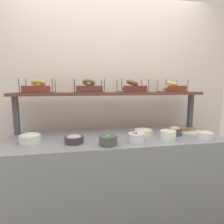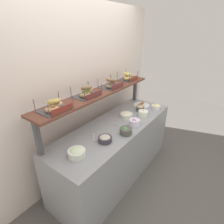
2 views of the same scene
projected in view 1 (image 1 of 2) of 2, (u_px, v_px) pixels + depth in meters
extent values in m
plane|color=#595651|center=(115.00, 215.00, 1.91)|extent=(8.00, 8.00, 0.00)
cube|color=silver|center=(107.00, 98.00, 2.28)|extent=(3.29, 0.06, 2.40)
cube|color=gray|center=(116.00, 177.00, 1.85)|extent=(2.09, 0.70, 0.85)
cube|color=#4C4C51|center=(16.00, 115.00, 1.85)|extent=(0.05, 0.05, 0.40)
cube|color=#4C4C51|center=(190.00, 111.00, 2.20)|extent=(0.05, 0.05, 0.40)
cube|color=brown|center=(111.00, 94.00, 1.99)|extent=(2.05, 0.32, 0.03)
cylinder|color=white|center=(30.00, 139.00, 1.59)|extent=(0.18, 0.18, 0.07)
ellipsoid|color=beige|center=(30.00, 136.00, 1.59)|extent=(0.14, 0.14, 0.05)
cylinder|color=#47464E|center=(175.00, 132.00, 1.85)|extent=(0.13, 0.13, 0.07)
ellipsoid|color=tan|center=(175.00, 129.00, 1.85)|extent=(0.10, 0.10, 0.05)
cylinder|color=white|center=(205.00, 136.00, 1.72)|extent=(0.14, 0.14, 0.06)
ellipsoid|color=#F0DF87|center=(206.00, 133.00, 1.71)|extent=(0.11, 0.11, 0.04)
cylinder|color=white|center=(143.00, 132.00, 1.85)|extent=(0.18, 0.18, 0.06)
ellipsoid|color=beige|center=(143.00, 130.00, 1.85)|extent=(0.14, 0.14, 0.04)
cylinder|color=#4D5045|center=(108.00, 140.00, 1.54)|extent=(0.16, 0.16, 0.08)
sphere|color=#4AAB4F|center=(109.00, 136.00, 1.56)|extent=(0.04, 0.04, 0.04)
sphere|color=#5AAD3C|center=(106.00, 138.00, 1.52)|extent=(0.03, 0.03, 0.03)
sphere|color=green|center=(107.00, 137.00, 1.53)|extent=(0.04, 0.04, 0.04)
cylinder|color=#3A333E|center=(74.00, 140.00, 1.59)|extent=(0.16, 0.16, 0.06)
ellipsoid|color=#BDB2A4|center=(74.00, 137.00, 1.59)|extent=(0.13, 0.13, 0.04)
cylinder|color=white|center=(136.00, 138.00, 1.61)|extent=(0.14, 0.14, 0.08)
sphere|color=#853A50|center=(137.00, 135.00, 1.61)|extent=(0.03, 0.03, 0.03)
sphere|color=brown|center=(136.00, 134.00, 1.63)|extent=(0.03, 0.03, 0.03)
sphere|color=#A61F55|center=(136.00, 135.00, 1.58)|extent=(0.03, 0.03, 0.03)
sphere|color=#A4395B|center=(133.00, 134.00, 1.61)|extent=(0.04, 0.04, 0.04)
cylinder|color=white|center=(168.00, 135.00, 1.70)|extent=(0.14, 0.14, 0.08)
sphere|color=orange|center=(169.00, 132.00, 1.70)|extent=(0.03, 0.03, 0.03)
sphere|color=gold|center=(169.00, 132.00, 1.69)|extent=(0.03, 0.03, 0.03)
sphere|color=orange|center=(169.00, 132.00, 1.70)|extent=(0.04, 0.04, 0.04)
cylinder|color=white|center=(188.00, 131.00, 1.97)|extent=(0.28, 0.28, 0.01)
cube|color=olive|center=(184.00, 130.00, 1.96)|extent=(0.07, 0.05, 0.02)
cube|color=#9E6D48|center=(192.00, 129.00, 1.99)|extent=(0.07, 0.05, 0.02)
cube|color=#B7B7BC|center=(115.00, 138.00, 1.72)|extent=(0.05, 0.14, 0.01)
ellipsoid|color=#B7B7BC|center=(116.00, 135.00, 1.81)|extent=(0.04, 0.03, 0.01)
cube|color=#B7B7BC|center=(70.00, 138.00, 1.72)|extent=(0.11, 0.11, 0.01)
ellipsoid|color=#B7B7BC|center=(77.00, 136.00, 1.80)|extent=(0.04, 0.03, 0.01)
cube|color=#4C4C51|center=(39.00, 92.00, 1.84)|extent=(0.31, 0.24, 0.01)
cylinder|color=#4C4C51|center=(19.00, 86.00, 1.69)|extent=(0.01, 0.01, 0.14)
cylinder|color=#4C4C51|center=(52.00, 86.00, 1.75)|extent=(0.01, 0.01, 0.14)
cylinder|color=#4C4C51|center=(26.00, 86.00, 1.92)|extent=(0.01, 0.01, 0.14)
cylinder|color=#4C4C51|center=(55.00, 86.00, 1.97)|extent=(0.01, 0.01, 0.14)
cube|color=maroon|center=(36.00, 89.00, 1.72)|extent=(0.26, 0.01, 0.06)
torus|color=tan|center=(32.00, 89.00, 1.80)|extent=(0.17, 0.17, 0.06)
torus|color=tan|center=(44.00, 89.00, 1.88)|extent=(0.19, 0.19, 0.06)
torus|color=tan|center=(38.00, 83.00, 1.83)|extent=(0.16, 0.17, 0.08)
cube|color=#4C4C51|center=(89.00, 92.00, 1.96)|extent=(0.32, 0.24, 0.01)
cylinder|color=#4C4C51|center=(74.00, 86.00, 1.82)|extent=(0.01, 0.01, 0.14)
cylinder|color=#4C4C51|center=(104.00, 86.00, 1.87)|extent=(0.01, 0.01, 0.14)
cylinder|color=#4C4C51|center=(75.00, 86.00, 2.04)|extent=(0.01, 0.01, 0.14)
cylinder|color=#4C4C51|center=(102.00, 86.00, 2.09)|extent=(0.01, 0.01, 0.14)
cube|color=brown|center=(90.00, 89.00, 1.84)|extent=(0.27, 0.01, 0.06)
torus|color=#9A8353|center=(84.00, 89.00, 1.92)|extent=(0.18, 0.18, 0.06)
torus|color=olive|center=(93.00, 89.00, 2.00)|extent=(0.20, 0.20, 0.06)
torus|color=#94764F|center=(89.00, 82.00, 1.95)|extent=(0.18, 0.19, 0.09)
cube|color=#4C4C51|center=(132.00, 92.00, 2.03)|extent=(0.31, 0.24, 0.01)
cylinder|color=#4C4C51|center=(122.00, 86.00, 1.88)|extent=(0.01, 0.01, 0.14)
cylinder|color=#4C4C51|center=(149.00, 86.00, 1.93)|extent=(0.01, 0.01, 0.14)
cylinder|color=#4C4C51|center=(117.00, 86.00, 2.10)|extent=(0.01, 0.01, 0.14)
cylinder|color=#4C4C51|center=(141.00, 86.00, 2.16)|extent=(0.01, 0.01, 0.14)
cube|color=maroon|center=(135.00, 89.00, 1.91)|extent=(0.26, 0.01, 0.06)
torus|color=#6F5F4A|center=(128.00, 89.00, 1.99)|extent=(0.15, 0.15, 0.05)
torus|color=#865B57|center=(135.00, 89.00, 2.07)|extent=(0.19, 0.19, 0.05)
torus|color=olive|center=(132.00, 83.00, 2.01)|extent=(0.17, 0.17, 0.09)
cube|color=#4C4C51|center=(171.00, 91.00, 2.14)|extent=(0.27, 0.24, 0.01)
cylinder|color=#4C4C51|center=(166.00, 86.00, 2.00)|extent=(0.01, 0.01, 0.14)
cylinder|color=#4C4C51|center=(188.00, 86.00, 2.04)|extent=(0.01, 0.01, 0.14)
cylinder|color=#4C4C51|center=(157.00, 86.00, 2.22)|extent=(0.01, 0.01, 0.14)
cylinder|color=#4C4C51|center=(177.00, 86.00, 2.27)|extent=(0.01, 0.01, 0.14)
cube|color=maroon|center=(177.00, 88.00, 2.02)|extent=(0.23, 0.01, 0.06)
torus|color=tan|center=(169.00, 88.00, 2.10)|extent=(0.20, 0.20, 0.06)
torus|color=tan|center=(173.00, 89.00, 2.18)|extent=(0.20, 0.20, 0.05)
torus|color=#D5BA61|center=(172.00, 83.00, 2.13)|extent=(0.20, 0.20, 0.07)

